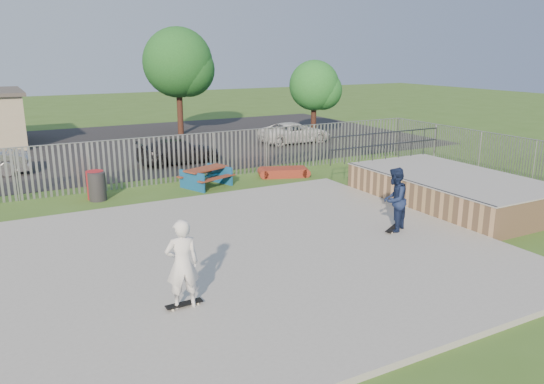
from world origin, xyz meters
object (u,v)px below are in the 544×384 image
trash_bin_red (96,185)px  tree_mid (178,63)px  funbox (284,172)px  tree_right (314,86)px  skater_white (182,264)px  car_dark (179,151)px  trash_bin_grey (97,186)px  picnic_table (206,177)px  car_white (295,133)px  skater_navy (394,200)px

trash_bin_red → tree_mid: (8.07, 13.65, 4.12)m
funbox → tree_right: size_ratio=0.43×
skater_white → tree_right: bearing=-120.8°
tree_right → skater_white: tree_right is taller
car_dark → skater_white: bearing=159.0°
trash_bin_red → trash_bin_grey: (0.01, -0.25, -0.00)m
picnic_table → tree_right: bearing=17.8°
picnic_table → trash_bin_red: size_ratio=2.12×
funbox → car_white: car_white is taller
trash_bin_grey → trash_bin_red: bearing=91.8°
tree_mid → funbox: bearing=-90.2°
funbox → car_dark: bearing=142.9°
tree_mid → skater_navy: 22.45m
funbox → trash_bin_red: bearing=-161.3°
trash_bin_red → skater_navy: bearing=-50.4°
picnic_table → tree_right: size_ratio=0.47×
picnic_table → skater_white: size_ratio=1.18×
trash_bin_red → skater_navy: 11.04m
trash_bin_red → picnic_table: bearing=-3.2°
car_white → skater_navy: size_ratio=2.27×
trash_bin_red → skater_white: 10.19m
trash_bin_red → car_white: 14.86m
car_white → tree_right: 3.75m
skater_white → tree_mid: bearing=-100.5°
car_white → skater_white: bearing=143.9°
tree_right → skater_white: 24.38m
funbox → trash_bin_red: (-8.03, 0.17, 0.35)m
tree_right → skater_white: bearing=-129.4°
tree_right → skater_white: size_ratio=2.52×
trash_bin_grey → skater_navy: skater_navy is taller
trash_bin_red → car_white: bearing=28.9°
car_white → tree_right: tree_right is taller
trash_bin_red → tree_right: (15.26, 8.61, 2.73)m
trash_bin_grey → tree_mid: tree_mid is taller
trash_bin_grey → car_white: size_ratio=0.24×
tree_right → car_white: bearing=-147.9°
car_dark → tree_right: bearing=-71.8°
car_white → trash_bin_grey: bearing=120.8°
skater_navy → tree_right: bearing=-145.5°
funbox → trash_bin_grey: (-8.02, -0.08, 0.34)m
car_white → skater_navy: 16.79m
car_white → tree_right: bearing=-56.9°
funbox → tree_mid: bearing=109.8°
funbox → skater_white: (-8.17, -10.00, 0.93)m
tree_mid → skater_navy: tree_mid is taller
car_dark → trash_bin_red: bearing=131.7°
car_dark → tree_right: size_ratio=0.85×
funbox → tree_right: 11.78m
funbox → car_white: size_ratio=0.47×
trash_bin_red → trash_bin_grey: size_ratio=1.01×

